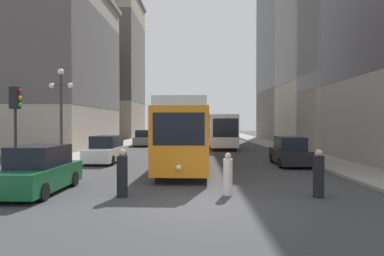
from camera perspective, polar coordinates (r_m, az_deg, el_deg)
The scene contains 18 objects.
ground_plane at distance 11.75m, azimuth 0.13°, elevation -12.50°, with size 200.00×200.00×0.00m, color #38383A.
sidewalk_left at distance 52.26m, azimuth -9.02°, elevation -1.95°, with size 2.98×120.00×0.15m, color gray.
sidewalk_right at distance 52.21m, azimuth 10.32°, elevation -1.96°, with size 2.98×120.00×0.15m, color gray.
streetcar at distance 21.91m, azimuth -0.69°, elevation -0.69°, with size 3.03×14.26×3.89m.
transit_bus at distance 38.48m, azimuth 4.64°, elevation -0.20°, with size 2.64×12.91×3.45m.
parked_car_left_near at distance 40.68m, azimuth -7.86°, elevation -1.70°, with size 1.92×4.48×1.82m.
parked_car_left_mid at distance 14.92m, azimuth -23.55°, elevation -6.40°, with size 1.97×4.60×1.82m.
parked_car_right_far at distance 23.05m, azimuth 15.53°, elevation -3.77°, with size 2.01×4.61×1.82m.
parked_car_left_far at distance 24.50m, azimuth -13.68°, elevation -3.48°, with size 2.04×4.94×1.82m.
pedestrian_crossing_near at distance 13.17m, azimuth -11.25°, elevation -7.43°, with size 0.39×0.39×1.76m.
pedestrian_crossing_far at distance 13.64m, azimuth 19.84°, elevation -7.18°, with size 0.39×0.39×1.75m.
pedestrian_on_sidewalk at distance 13.32m, azimuth 5.84°, elevation -7.66°, with size 0.36×0.36×1.59m.
traffic_light_near_left at distance 16.92m, azimuth -26.68°, elevation 2.81°, with size 0.47×0.36×4.10m.
lamp_post_left_near at distance 22.16m, azimuth -20.46°, elevation 3.92°, with size 1.41×0.36×5.73m.
building_left_corner at distance 42.62m, azimuth -24.98°, elevation 9.28°, with size 16.40×18.53×17.46m.
building_left_midblock at distance 65.77m, azimuth -13.69°, elevation 9.85°, with size 12.24×15.35×25.07m.
building_right_midblock at distance 56.65m, azimuth 17.85°, elevation 14.05°, with size 12.59×15.17×30.23m.
building_right_far at distance 42.44m, azimuth 23.66°, elevation 17.65°, with size 11.78×17.66×29.03m.
Camera 1 is at (0.13, -11.43, 2.74)m, focal length 32.91 mm.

